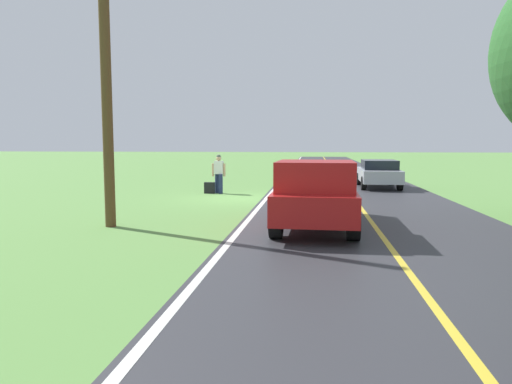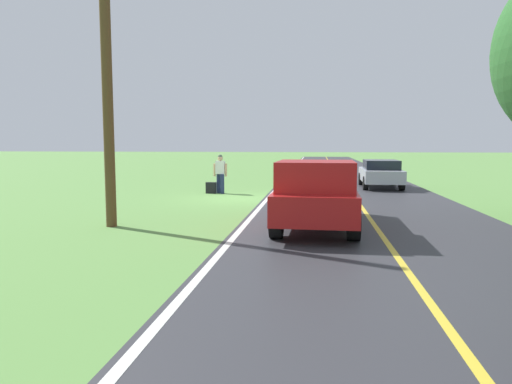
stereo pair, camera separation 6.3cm
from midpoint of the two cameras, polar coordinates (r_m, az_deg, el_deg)
ground_plane at (r=19.25m, az=-1.63°, el=-0.79°), size 200.00×200.00×0.00m
road_surface at (r=19.09m, az=12.19°, el=-0.97°), size 7.48×120.00×0.00m
lane_edge_line at (r=19.12m, az=1.49°, el=-0.82°), size 0.16×117.60×0.00m
lane_centre_line at (r=19.09m, az=12.19°, el=-0.96°), size 0.14×117.60×0.00m
hitchhiker_walking at (r=21.19m, az=-4.24°, el=2.48°), size 0.62×0.51×1.75m
suitcase_carried at (r=21.26m, az=-5.38°, el=0.51°), size 0.46×0.20×0.50m
pickup_truck_passing at (r=12.48m, az=7.47°, el=-0.04°), size 2.20×5.45×1.82m
sedan_near_oncoming at (r=24.67m, az=14.92°, el=2.26°), size 1.99×4.43×1.41m
utility_pole_roadside at (r=13.31m, az=-17.46°, el=12.49°), size 0.28×0.28×7.67m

